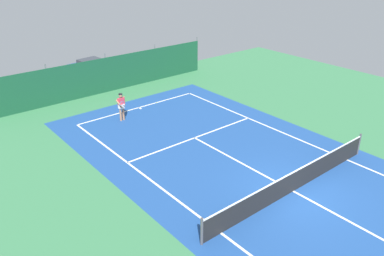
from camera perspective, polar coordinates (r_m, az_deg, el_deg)
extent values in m
plane|color=#387A4C|center=(16.97, 14.51, -8.91)|extent=(36.00, 36.00, 0.00)
cube|color=#1E478C|center=(16.97, 14.51, -8.91)|extent=(11.02, 26.60, 0.01)
cube|color=white|center=(24.82, -7.77, 2.97)|extent=(8.22, 0.10, 0.01)
cube|color=white|center=(14.40, 4.22, -15.01)|extent=(0.10, 23.80, 0.01)
cube|color=white|center=(20.06, 21.64, -4.33)|extent=(0.10, 23.80, 0.01)
cube|color=white|center=(20.71, 0.38, -1.44)|extent=(8.22, 0.10, 0.01)
cube|color=white|center=(16.97, 14.51, -8.89)|extent=(0.10, 12.80, 0.01)
cube|color=white|center=(24.70, -7.59, 2.87)|extent=(0.10, 0.30, 0.01)
cube|color=black|center=(16.72, 14.68, -7.56)|extent=(9.92, 0.03, 0.95)
cube|color=white|center=(16.46, 14.87, -6.09)|extent=(9.92, 0.04, 0.05)
cylinder|color=#47474C|center=(13.58, 1.43, -14.86)|extent=(0.10, 0.10, 1.10)
cylinder|color=#47474C|center=(20.55, 23.15, -2.18)|extent=(0.10, 0.10, 1.10)
cube|color=#14472D|center=(27.66, -12.28, 7.57)|extent=(16.22, 0.06, 2.40)
cylinder|color=#595B60|center=(26.18, -20.23, 5.94)|extent=(0.08, 0.08, 2.70)
cylinder|color=#595B60|center=(27.66, -12.37, 7.90)|extent=(0.08, 0.08, 2.70)
cylinder|color=#595B60|center=(29.63, -5.37, 9.50)|extent=(0.08, 0.08, 2.70)
cylinder|color=#595B60|center=(31.99, 0.72, 10.78)|extent=(0.08, 0.08, 2.70)
cube|color=#234C1E|center=(28.36, -12.74, 6.59)|extent=(14.60, 0.70, 1.10)
cylinder|color=#9E7051|center=(23.06, -9.98, 2.12)|extent=(0.12, 0.12, 0.82)
cylinder|color=#9E7051|center=(22.95, -10.37, 1.98)|extent=(0.12, 0.12, 0.82)
cylinder|color=white|center=(22.82, -10.26, 3.18)|extent=(0.40, 0.40, 0.22)
cube|color=#D1384C|center=(22.75, -10.30, 3.65)|extent=(0.39, 0.25, 0.56)
sphere|color=#9E7051|center=(22.60, -10.39, 4.66)|extent=(0.22, 0.22, 0.22)
cylinder|color=black|center=(22.57, -10.40, 4.88)|extent=(0.23, 0.23, 0.04)
cylinder|color=#9E7051|center=(22.87, -9.86, 3.88)|extent=(0.09, 0.09, 0.58)
cylinder|color=#9E7051|center=(22.52, -10.58, 3.48)|extent=(0.16, 0.53, 0.41)
cylinder|color=black|center=(22.31, -10.18, 2.99)|extent=(0.07, 0.28, 0.13)
torus|color=teal|center=(22.23, -10.22, 3.52)|extent=(0.32, 0.17, 0.29)
sphere|color=#CCDB33|center=(25.41, -5.14, 3.70)|extent=(0.07, 0.07, 0.07)
cube|color=navy|center=(30.04, -14.15, 7.82)|extent=(2.30, 4.39, 0.80)
cube|color=#2D333D|center=(29.86, -14.29, 9.06)|extent=(1.75, 2.06, 0.56)
cylinder|color=black|center=(29.59, -11.22, 7.03)|extent=(0.30, 0.66, 0.64)
cylinder|color=black|center=(28.66, -14.13, 6.14)|extent=(0.30, 0.66, 0.64)
cylinder|color=black|center=(31.67, -14.02, 7.95)|extent=(0.30, 0.66, 0.64)
cylinder|color=black|center=(30.80, -16.81, 7.14)|extent=(0.30, 0.66, 0.64)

